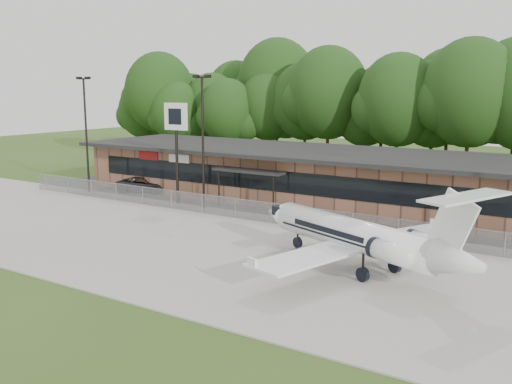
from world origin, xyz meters
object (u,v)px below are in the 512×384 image
Objects in this scene: business_jet at (360,238)px; suv at (145,184)px; terminal at (306,174)px; pole_sign at (176,127)px.

business_jet reaches higher than suv.
suv is (-25.03, 10.79, -1.08)m from business_jet.
terminal is 2.80× the size of business_jet.
pole_sign is at bearing 178.39° from business_jet.
terminal is 18.98m from business_jet.
business_jet is at bearing -25.48° from pole_sign.
pole_sign reaches higher than terminal.
pole_sign is (-19.04, 8.20, 4.42)m from business_jet.
business_jet is 2.83× the size of suv.
terminal is 11.38m from pole_sign.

